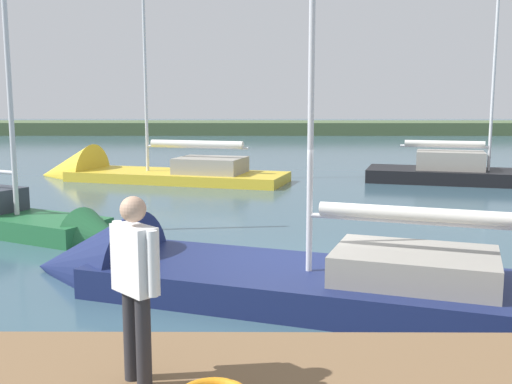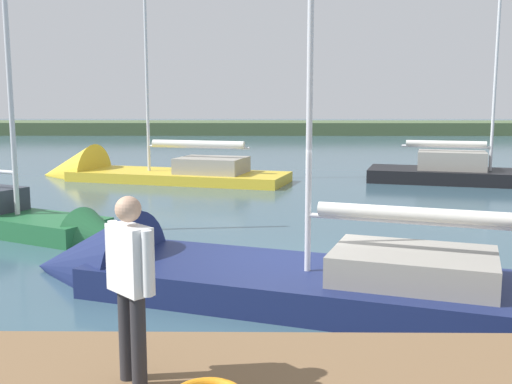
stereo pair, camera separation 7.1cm
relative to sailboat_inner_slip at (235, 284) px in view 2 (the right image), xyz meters
name	(u,v)px [view 2 (the right image)]	position (x,y,z in m)	size (l,w,h in m)	color
ground_plane	(286,280)	(-0.90, -0.76, -0.15)	(200.00, 200.00, 0.00)	#385666
far_shoreline	(267,134)	(-0.90, -50.68, -0.15)	(180.00, 8.00, 2.40)	#4C603D
sailboat_inner_slip	(235,284)	(0.00, 0.00, 0.00)	(10.47, 5.63, 12.65)	navy
sailboat_outer_mooring	(127,176)	(5.24, -15.08, -0.02)	(11.25, 5.72, 13.39)	gold
sailboat_behind_pier	(31,229)	(5.28, -4.49, -0.02)	(6.73, 4.49, 7.43)	#236638
person_on_dock	(130,276)	(0.73, 4.75, 1.56)	(0.49, 0.50, 1.75)	#28282D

